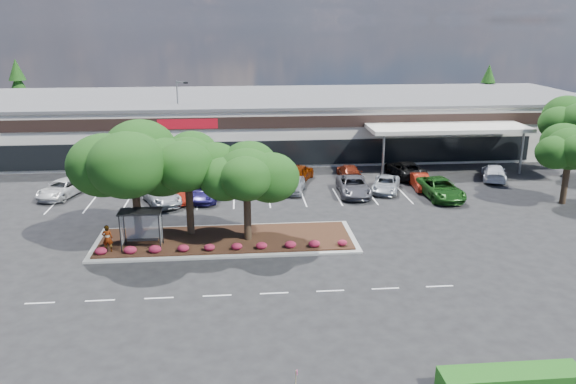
{
  "coord_description": "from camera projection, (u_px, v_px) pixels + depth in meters",
  "views": [
    {
      "loc": [
        -1.0,
        -32.51,
        14.73
      ],
      "look_at": [
        2.57,
        6.9,
        2.6
      ],
      "focal_mm": 35.0,
      "sensor_mm": 36.0,
      "label": 1
    }
  ],
  "objects": [
    {
      "name": "island_tree_east",
      "position": [
        247.0,
        194.0,
        37.81
      ],
      "size": [
        5.8,
        5.8,
        6.5
      ],
      "primitive_type": null,
      "color": "#1A3A13",
      "rests_on": "landscape_island"
    },
    {
      "name": "car_5",
      "position": [
        354.0,
        186.0,
        49.26
      ],
      "size": [
        2.87,
        5.77,
        1.57
      ],
      "primitive_type": "imported",
      "rotation": [
        0.0,
        0.0,
        -0.05
      ],
      "color": "#56565E",
      "rests_on": "ground"
    },
    {
      "name": "car_1",
      "position": [
        162.0,
        195.0,
        46.86
      ],
      "size": [
        4.21,
        5.81,
        1.47
      ],
      "primitive_type": "imported",
      "rotation": [
        0.0,
        0.0,
        0.38
      ],
      "color": "#9CA3A8",
      "rests_on": "ground"
    },
    {
      "name": "car_17",
      "position": [
        494.0,
        172.0,
        53.9
      ],
      "size": [
        3.75,
        5.49,
        1.48
      ],
      "primitive_type": "imported",
      "rotation": [
        0.0,
        0.0,
        2.78
      ],
      "color": "silver",
      "rests_on": "ground"
    },
    {
      "name": "car_6",
      "position": [
        386.0,
        184.0,
        50.25
      ],
      "size": [
        3.76,
        5.28,
        1.34
      ],
      "primitive_type": "imported",
      "rotation": [
        0.0,
        0.0,
        -0.36
      ],
      "color": "#A6ACB2",
      "rests_on": "ground"
    },
    {
      "name": "island_tree_mid",
      "position": [
        189.0,
        184.0,
        38.77
      ],
      "size": [
        6.6,
        6.6,
        7.32
      ],
      "primitive_type": null,
      "color": "#1A3A13",
      "rests_on": "landscape_island"
    },
    {
      "name": "conifer_north_west",
      "position": [
        20.0,
        96.0,
        75.1
      ],
      "size": [
        4.4,
        4.4,
        10.0
      ],
      "primitive_type": "cone",
      "color": "#1A3A13",
      "rests_on": "ground"
    },
    {
      "name": "car_15",
      "position": [
        405.0,
        169.0,
        54.9
      ],
      "size": [
        3.28,
        5.95,
        1.58
      ],
      "primitive_type": "imported",
      "rotation": [
        0.0,
        0.0,
        3.26
      ],
      "color": "black",
      "rests_on": "ground"
    },
    {
      "name": "light_pole",
      "position": [
        180.0,
        126.0,
        60.29
      ],
      "size": [
        1.43,
        0.5,
        8.66
      ],
      "rotation": [
        0.0,
        0.0,
        0.05
      ],
      "color": "gray",
      "rests_on": "ground"
    },
    {
      "name": "retail_store",
      "position": [
        247.0,
        122.0,
        66.72
      ],
      "size": [
        80.4,
        25.2,
        6.25
      ],
      "color": "white",
      "rests_on": "ground"
    },
    {
      "name": "bus_shelter",
      "position": [
        141.0,
        218.0,
        36.84
      ],
      "size": [
        2.75,
        1.55,
        2.59
      ],
      "color": "black",
      "rests_on": "landscape_island"
    },
    {
      "name": "car_3",
      "position": [
        207.0,
        191.0,
        47.97
      ],
      "size": [
        3.43,
        5.53,
        1.43
      ],
      "primitive_type": "imported",
      "rotation": [
        0.0,
        0.0,
        -0.22
      ],
      "color": "navy",
      "rests_on": "ground"
    },
    {
      "name": "car_0",
      "position": [
        62.0,
        189.0,
        48.74
      ],
      "size": [
        3.93,
        5.73,
        1.45
      ],
      "primitive_type": "imported",
      "rotation": [
        0.0,
        0.0,
        -0.32
      ],
      "color": "silver",
      "rests_on": "ground"
    },
    {
      "name": "hedge_south_east",
      "position": [
        511.0,
        380.0,
        23.23
      ],
      "size": [
        6.0,
        1.3,
        0.9
      ],
      "primitive_type": "cube",
      "color": "#10500F",
      "rests_on": "ground"
    },
    {
      "name": "car_12",
      "position": [
        215.0,
        170.0,
        54.34
      ],
      "size": [
        3.61,
        5.42,
        1.69
      ],
      "primitive_type": "imported",
      "rotation": [
        0.0,
        0.0,
        2.75
      ],
      "color": "#9FA2AB",
      "rests_on": "ground"
    },
    {
      "name": "car_11",
      "position": [
        233.0,
        166.0,
        56.15
      ],
      "size": [
        3.49,
        5.9,
        1.54
      ],
      "primitive_type": "imported",
      "rotation": [
        0.0,
        0.0,
        3.32
      ],
      "color": "navy",
      "rests_on": "ground"
    },
    {
      "name": "car_2",
      "position": [
        178.0,
        194.0,
        47.43
      ],
      "size": [
        2.91,
        4.43,
        1.38
      ],
      "primitive_type": "imported",
      "rotation": [
        0.0,
        0.0,
        0.38
      ],
      "color": "maroon",
      "rests_on": "ground"
    },
    {
      "name": "car_8",
      "position": [
        440.0,
        188.0,
        48.4
      ],
      "size": [
        3.12,
        6.14,
        1.66
      ],
      "primitive_type": "imported",
      "rotation": [
        0.0,
        0.0,
        0.06
      ],
      "color": "#194A15",
      "rests_on": "ground"
    },
    {
      "name": "tree_east_far",
      "position": [
        571.0,
        139.0,
        54.05
      ],
      "size": [
        6.4,
        6.4,
        7.62
      ],
      "primitive_type": null,
      "color": "#1A3A13",
      "rests_on": "ground"
    },
    {
      "name": "person_waiting",
      "position": [
        107.0,
        238.0,
        36.42
      ],
      "size": [
        0.69,
        0.48,
        1.83
      ],
      "primitive_type": "imported",
      "rotation": [
        0.0,
        0.0,
        3.21
      ],
      "color": "#594C47",
      "rests_on": "landscape_island"
    },
    {
      "name": "car_13",
      "position": [
        298.0,
        173.0,
        53.29
      ],
      "size": [
        3.82,
        5.42,
        1.71
      ],
      "primitive_type": "imported",
      "rotation": [
        0.0,
        0.0,
        2.74
      ],
      "color": "#621F03",
      "rests_on": "ground"
    },
    {
      "name": "survey_stake",
      "position": [
        296.0,
        379.0,
        22.86
      ],
      "size": [
        0.07,
        0.14,
        1.14
      ],
      "color": "tan",
      "rests_on": "ground"
    },
    {
      "name": "car_10",
      "position": [
        182.0,
        173.0,
        53.29
      ],
      "size": [
        1.8,
        5.08,
        1.67
      ],
      "primitive_type": "imported",
      "rotation": [
        0.0,
        0.0,
        3.14
      ],
      "color": "silver",
      "rests_on": "ground"
    },
    {
      "name": "ground",
      "position": [
        257.0,
        264.0,
        35.36
      ],
      "size": [
        160.0,
        160.0,
        0.0
      ],
      "primitive_type": "plane",
      "color": "black",
      "rests_on": "ground"
    },
    {
      "name": "conifer_north_east",
      "position": [
        487.0,
        96.0,
        78.86
      ],
      "size": [
        3.96,
        3.96,
        9.0
      ],
      "primitive_type": "cone",
      "color": "#1A3A13",
      "rests_on": "ground"
    },
    {
      "name": "car_4",
      "position": [
        295.0,
        185.0,
        50.0
      ],
      "size": [
        2.55,
        4.37,
        1.4
      ],
      "primitive_type": "imported",
      "rotation": [
        0.0,
        0.0,
        -0.23
      ],
      "color": "#999FA5",
      "rests_on": "ground"
    },
    {
      "name": "lane_markings",
      "position": [
        251.0,
        211.0,
        45.27
      ],
      "size": [
        33.12,
        20.06,
        0.01
      ],
      "color": "silver",
      "rests_on": "ground"
    },
    {
      "name": "car_9",
      "position": [
        104.0,
        179.0,
        51.79
      ],
      "size": [
        2.18,
        4.09,
        1.32
      ],
      "primitive_type": "imported",
      "rotation": [
        0.0,
        0.0,
        2.98
      ],
      "color": "slate",
      "rests_on": "ground"
    },
    {
      "name": "island_tree_west",
      "position": [
        135.0,
        184.0,
        37.72
      ],
      "size": [
        7.2,
        7.2,
        7.89
      ],
      "primitive_type": null,
      "color": "#1A3A13",
      "rests_on": "landscape_island"
    },
    {
      "name": "car_7",
      "position": [
        420.0,
        182.0,
        51.06
      ],
      "size": [
        1.65,
        4.1,
        1.33
      ],
      "primitive_type": "imported",
      "rotation": [
        0.0,
        0.0,
        -0.06
      ],
      "color": "maroon",
      "rests_on": "ground"
    },
    {
      "name": "car_14",
      "position": [
        349.0,
        172.0,
        54.48
      ],
      "size": [
        1.89,
        4.58,
        1.33
      ],
      "primitive_type": "imported",
      "rotation": [
        0.0,
        0.0,
        3.15
      ],
      "color": "maroon",
      "rests_on": "ground"
    },
    {
      "name": "shrub_row",
      "position": [
        226.0,
        246.0,
        36.84
      ],
      "size": [
        17.0,
        0.8,
        0.5
      ],
      "primitive_type": null,
      "color": "maroon",
      "rests_on": "landscape_island"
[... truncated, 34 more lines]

